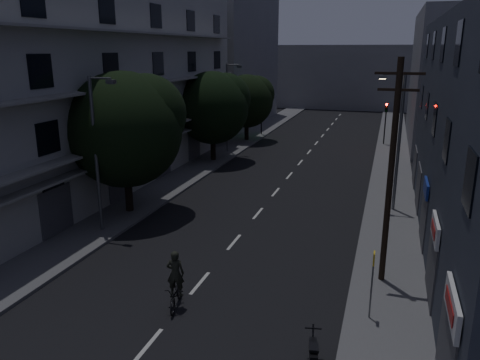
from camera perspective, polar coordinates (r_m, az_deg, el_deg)
The scene contains 20 objects.
ground at distance 36.68m, azimuth 6.20°, elevation 0.73°, with size 160.00×160.00×0.00m, color black.
sidewalk_left at distance 38.79m, azimuth -4.71°, elevation 1.71°, with size 3.00×90.00×0.15m, color #565659.
sidewalk_right at distance 36.00m, azimuth 17.96°, elevation -0.13°, with size 3.00×90.00×0.15m, color #565659.
lane_markings at distance 42.65m, azimuth 7.91°, elevation 2.80°, with size 0.15×60.50×0.01m.
building_left at distance 33.69m, azimuth -16.84°, elevation 10.92°, with size 7.00×36.00×14.00m.
building_far_left at distance 60.81m, azimuth -0.46°, elevation 14.37°, with size 6.00×20.00×16.00m, color slate.
building_far_right at distance 52.09m, azimuth 23.73°, elevation 11.20°, with size 6.00×20.00×13.00m, color slate.
building_far_end at distance 80.19m, azimuth 13.02°, elevation 12.16°, with size 24.00×8.00×10.00m, color slate.
tree_near at distance 27.46m, azimuth -13.75°, elevation 6.50°, with size 6.60×6.60×8.13m.
tree_mid at distance 39.96m, azimuth -3.27°, elevation 9.10°, with size 6.11×6.11×7.51m.
tree_far at distance 49.17m, azimuth 0.91°, elevation 9.83°, with size 5.47×5.47×6.77m.
traffic_signal_far_right at distance 49.08m, azimuth 17.36°, elevation 7.60°, with size 0.28×0.37×4.10m.
traffic_signal_far_left at distance 52.48m, azimuth 2.63°, elevation 8.78°, with size 0.28×0.37×4.10m.
street_lamp_left_near at distance 24.86m, azimuth -17.01°, elevation 3.82°, with size 1.51×0.25×8.00m.
street_lamp_right at distance 28.48m, azimuth 18.65°, elevation 5.13°, with size 1.51×0.25×8.00m.
street_lamp_left_far at distance 43.36m, azimuth -1.43°, elevation 9.32°, with size 1.51×0.25×8.00m.
utility_pole at distance 19.21m, azimuth 17.94°, elevation 1.20°, with size 1.80×0.24×9.00m.
bus_stop_sign at distance 17.23m, azimuth 15.88°, elevation -10.88°, with size 0.06×0.35×2.52m.
motorcycle at distance 15.32m, azimuth 8.91°, elevation -20.36°, with size 0.60×1.79×1.16m.
cyclist at distance 18.15m, azimuth -7.81°, elevation -12.93°, with size 1.02×1.90×2.29m.
Camera 1 is at (6.96, -9.76, 9.43)m, focal length 35.00 mm.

